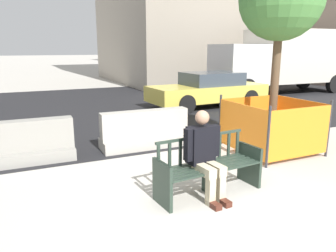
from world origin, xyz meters
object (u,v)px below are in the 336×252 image
object	(u,v)px
jersey_barrier_centre	(145,132)
construction_fence	(272,124)
street_bench	(208,169)
seated_person	(205,153)
jersey_barrier_left	(21,146)
delivery_truck	(283,58)
car_taxi_near	(208,89)

from	to	relation	value
jersey_barrier_centre	construction_fence	size ratio (longest dim) A/B	1.23
street_bench	jersey_barrier_centre	world-z (taller)	street_bench
street_bench	construction_fence	bearing A→B (deg)	28.18
street_bench	seated_person	world-z (taller)	seated_person
jersey_barrier_left	construction_fence	world-z (taller)	construction_fence
seated_person	street_bench	bearing A→B (deg)	29.66
jersey_barrier_centre	construction_fence	xyz separation A→B (m)	(2.37, -1.43, 0.25)
construction_fence	jersey_barrier_left	bearing A→B (deg)	163.65
seated_person	delivery_truck	bearing A→B (deg)	41.62
street_bench	delivery_truck	distance (m)	12.65
jersey_barrier_left	car_taxi_near	bearing A→B (deg)	30.31
car_taxi_near	street_bench	bearing A→B (deg)	-121.73
jersey_barrier_centre	delivery_truck	distance (m)	11.06
seated_person	construction_fence	world-z (taller)	seated_person
seated_person	car_taxi_near	xyz separation A→B (m)	(4.22, 6.70, -0.04)
car_taxi_near	delivery_truck	size ratio (longest dim) A/B	0.67
street_bench	construction_fence	world-z (taller)	construction_fence
jersey_barrier_left	car_taxi_near	distance (m)	7.75
seated_person	construction_fence	size ratio (longest dim) A/B	0.81
jersey_barrier_centre	seated_person	bearing A→B (deg)	-92.42
seated_person	jersey_barrier_left	size ratio (longest dim) A/B	0.65
car_taxi_near	delivery_truck	distance (m)	5.67
seated_person	jersey_barrier_left	world-z (taller)	seated_person
street_bench	construction_fence	distance (m)	2.70
construction_fence	jersey_barrier_centre	bearing A→B (deg)	148.92
street_bench	jersey_barrier_left	xyz separation A→B (m)	(-2.58, 2.72, -0.06)
street_bench	car_taxi_near	size ratio (longest dim) A/B	0.37
street_bench	delivery_truck	bearing A→B (deg)	41.74
construction_fence	car_taxi_near	bearing A→B (deg)	72.13
jersey_barrier_centre	car_taxi_near	xyz separation A→B (m)	(4.10, 3.93, 0.31)
seated_person	construction_fence	distance (m)	2.83
street_bench	jersey_barrier_left	bearing A→B (deg)	133.49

